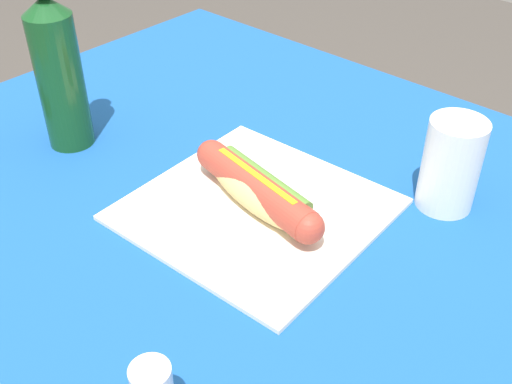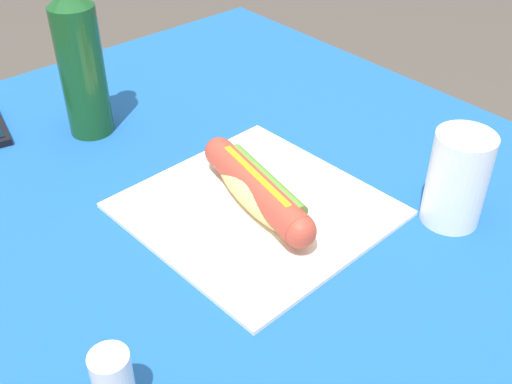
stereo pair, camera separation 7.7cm
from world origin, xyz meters
The scene contains 5 objects.
dining_table centered at (0.00, 0.00, 0.59)m, with size 0.98×0.85×0.73m.
paper_wrapper centered at (0.07, -0.02, 0.74)m, with size 0.29×0.28×0.01m, color silver.
hot_dog centered at (0.07, -0.02, 0.77)m, with size 0.23×0.08×0.05m.
soda_bottle centered at (-0.24, -0.08, 0.85)m, with size 0.06×0.06×0.26m.
drinking_cup centered at (0.24, 0.15, 0.80)m, with size 0.07×0.07×0.12m, color white.
Camera 1 is at (0.49, -0.48, 1.22)m, focal length 43.83 mm.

